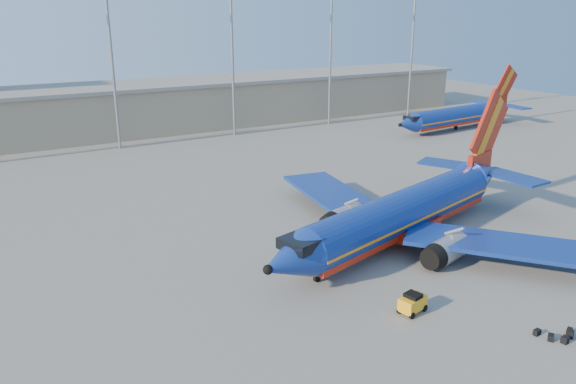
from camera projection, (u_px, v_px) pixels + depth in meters
name	position (u px, v px, depth m)	size (l,w,h in m)	color
ground	(298.00, 239.00, 53.51)	(220.00, 220.00, 0.00)	slate
terminal_building	(182.00, 103.00, 104.64)	(122.00, 16.00, 8.50)	gray
light_mast_row	(174.00, 32.00, 88.31)	(101.60, 1.60, 28.65)	gray
aircraft_main	(407.00, 211.00, 52.79)	(37.00, 35.11, 12.80)	navy
aircraft_second	(460.00, 115.00, 102.87)	(32.50, 12.61, 11.01)	navy
baggage_tug	(413.00, 303.00, 40.19)	(2.30, 1.68, 1.49)	#F5A115
luggage_pile	(564.00, 336.00, 37.03)	(2.48, 2.72, 0.50)	black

